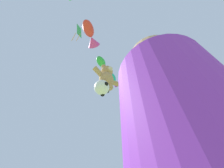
# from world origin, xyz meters

# --- Properties ---
(teddy_bear_kite) EXTENTS (2.40, 1.06, 2.44)m
(teddy_bear_kite) POSITION_xyz_m (1.24, 4.21, 10.08)
(teddy_bear_kite) COLOR tan
(soccer_ball_kite) EXTENTS (1.05, 1.04, 0.96)m
(soccer_ball_kite) POSITION_xyz_m (0.77, 4.02, 8.28)
(soccer_ball_kite) COLOR white
(fish_kite_teal) EXTENTS (1.59, 1.17, 0.54)m
(fish_kite_teal) POSITION_xyz_m (3.33, 5.65, 12.98)
(fish_kite_teal) COLOR #19ADB2
(fish_kite_emerald) EXTENTS (1.83, 1.33, 0.79)m
(fish_kite_emerald) POSITION_xyz_m (1.14, 4.61, 12.04)
(fish_kite_emerald) COLOR green
(fish_kite_crimson) EXTENTS (2.14, 1.85, 0.94)m
(fish_kite_crimson) POSITION_xyz_m (-1.18, 3.30, 12.33)
(fish_kite_crimson) COLOR red
(diamond_kite) EXTENTS (0.94, 0.78, 3.04)m
(diamond_kite) POSITION_xyz_m (-1.94, 4.08, 13.31)
(diamond_kite) COLOR green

